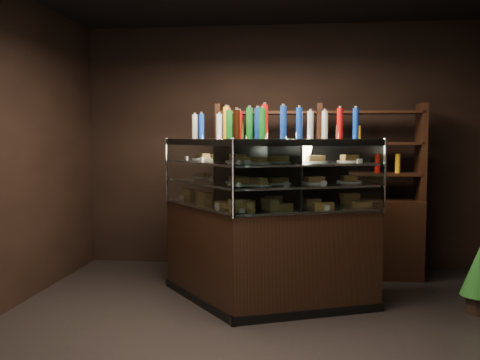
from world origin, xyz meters
name	(u,v)px	position (x,y,z in m)	size (l,w,h in m)	color
ground	(273,339)	(0.00, 0.00, 0.00)	(5.00, 5.00, 0.00)	black
room_shell	(275,96)	(0.00, 0.00, 1.94)	(5.02, 5.02, 3.01)	black
display_case	(261,249)	(-0.17, 0.93, 0.53)	(2.24, 1.63, 1.61)	black
food_display	(262,177)	(-0.17, 0.93, 1.24)	(1.82, 1.16, 0.49)	#DD9B4F
bottles_top	(262,124)	(-0.17, 0.93, 1.75)	(1.65, 1.02, 0.30)	silver
potted_conifer	(480,269)	(1.84, 0.84, 0.41)	(0.34, 0.34, 0.72)	black
back_shelving	(318,224)	(0.40, 2.05, 0.61)	(2.37, 0.46, 2.00)	black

